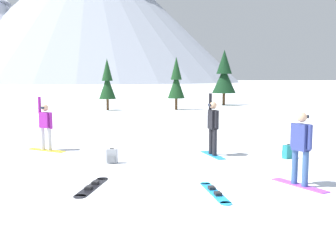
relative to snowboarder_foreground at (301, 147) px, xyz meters
name	(u,v)px	position (x,y,z in m)	size (l,w,h in m)	color
ground_plane	(170,186)	(-3.12, 0.29, -0.95)	(800.00, 800.00, 0.00)	white
snowboarder_foreground	(301,147)	(0.00, 0.00, 0.00)	(0.92, 1.54, 1.79)	#993FD8
snowboarder_midground	(213,126)	(-1.26, 4.06, 0.04)	(0.57, 1.59, 2.08)	#1E8CD8
snowboarder_background	(46,126)	(-7.01, 5.59, -0.05)	(1.46, 1.11, 1.93)	yellow
loose_snowboard_far_spare	(215,192)	(-2.18, -0.42, -0.93)	(0.39, 1.90, 0.09)	#1E8CD8
loose_snowboard_near_right	(92,187)	(-4.99, 0.37, -0.93)	(0.76, 1.90, 0.09)	black
backpack_grey	(112,156)	(-4.60, 3.13, -0.73)	(0.35, 0.30, 0.47)	gray
backpack_teal	(288,152)	(1.05, 3.30, -0.73)	(0.38, 0.35, 0.47)	#1E7A7F
pine_tree_young	(107,82)	(-5.58, 24.04, 1.31)	(1.36, 1.36, 4.16)	#472D19
pine_tree_twin	(224,75)	(5.24, 29.13, 1.92)	(2.26, 2.26, 5.26)	#472D19
pine_tree_broad	(176,81)	(-0.02, 23.81, 1.39)	(1.40, 1.40, 4.31)	#472D19
peak_west_ridge	(92,8)	(-23.06, 240.06, 42.32)	(173.10, 173.10, 82.83)	#8C93A3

